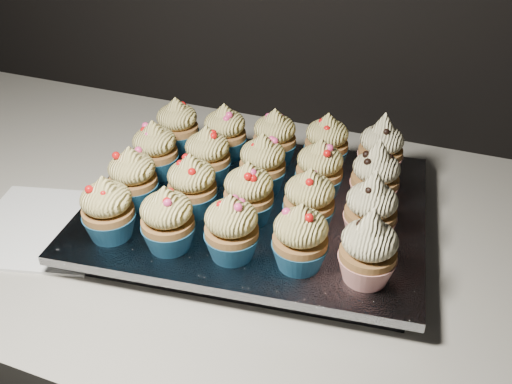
% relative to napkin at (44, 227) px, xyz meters
% --- Properties ---
extents(worktop, '(2.44, 0.64, 0.04)m').
position_rel_napkin_xyz_m(worktop, '(0.45, 0.12, -0.02)').
color(worktop, beige).
rests_on(worktop, cabinet).
extents(napkin, '(0.22, 0.22, 0.00)m').
position_rel_napkin_xyz_m(napkin, '(0.00, 0.00, 0.00)').
color(napkin, white).
rests_on(napkin, worktop).
extents(baking_tray, '(0.44, 0.35, 0.02)m').
position_rel_napkin_xyz_m(baking_tray, '(0.26, 0.11, 0.01)').
color(baking_tray, black).
rests_on(baking_tray, worktop).
extents(foil_lining, '(0.47, 0.39, 0.01)m').
position_rel_napkin_xyz_m(foil_lining, '(0.26, 0.11, 0.03)').
color(foil_lining, silver).
rests_on(foil_lining, baking_tray).
extents(cupcake_0, '(0.06, 0.06, 0.08)m').
position_rel_napkin_xyz_m(cupcake_0, '(0.12, -0.02, 0.07)').
color(cupcake_0, '#1C5A84').
rests_on(cupcake_0, foil_lining).
extents(cupcake_1, '(0.06, 0.06, 0.08)m').
position_rel_napkin_xyz_m(cupcake_1, '(0.20, -0.01, 0.07)').
color(cupcake_1, '#1C5A84').
rests_on(cupcake_1, foil_lining).
extents(cupcake_2, '(0.06, 0.06, 0.08)m').
position_rel_napkin_xyz_m(cupcake_2, '(0.27, 0.00, 0.07)').
color(cupcake_2, '#1C5A84').
rests_on(cupcake_2, foil_lining).
extents(cupcake_3, '(0.06, 0.06, 0.08)m').
position_rel_napkin_xyz_m(cupcake_3, '(0.35, 0.01, 0.07)').
color(cupcake_3, '#1C5A84').
rests_on(cupcake_3, foil_lining).
extents(cupcake_4, '(0.06, 0.06, 0.10)m').
position_rel_napkin_xyz_m(cupcake_4, '(0.42, 0.02, 0.07)').
color(cupcake_4, red).
rests_on(cupcake_4, foil_lining).
extents(cupcake_5, '(0.06, 0.06, 0.08)m').
position_rel_napkin_xyz_m(cupcake_5, '(0.11, 0.06, 0.07)').
color(cupcake_5, '#1C5A84').
rests_on(cupcake_5, foil_lining).
extents(cupcake_6, '(0.06, 0.06, 0.08)m').
position_rel_napkin_xyz_m(cupcake_6, '(0.19, 0.07, 0.07)').
color(cupcake_6, '#1C5A84').
rests_on(cupcake_6, foil_lining).
extents(cupcake_7, '(0.06, 0.06, 0.08)m').
position_rel_napkin_xyz_m(cupcake_7, '(0.26, 0.08, 0.07)').
color(cupcake_7, '#1C5A84').
rests_on(cupcake_7, foil_lining).
extents(cupcake_8, '(0.06, 0.06, 0.08)m').
position_rel_napkin_xyz_m(cupcake_8, '(0.34, 0.09, 0.07)').
color(cupcake_8, '#1C5A84').
rests_on(cupcake_8, foil_lining).
extents(cupcake_9, '(0.06, 0.06, 0.10)m').
position_rel_napkin_xyz_m(cupcake_9, '(0.41, 0.09, 0.07)').
color(cupcake_9, red).
rests_on(cupcake_9, foil_lining).
extents(cupcake_10, '(0.06, 0.06, 0.08)m').
position_rel_napkin_xyz_m(cupcake_10, '(0.10, 0.13, 0.07)').
color(cupcake_10, '#1C5A84').
rests_on(cupcake_10, foil_lining).
extents(cupcake_11, '(0.06, 0.06, 0.08)m').
position_rel_napkin_xyz_m(cupcake_11, '(0.18, 0.14, 0.07)').
color(cupcake_11, '#1C5A84').
rests_on(cupcake_11, foil_lining).
extents(cupcake_12, '(0.06, 0.06, 0.08)m').
position_rel_napkin_xyz_m(cupcake_12, '(0.25, 0.15, 0.07)').
color(cupcake_12, '#1C5A84').
rests_on(cupcake_12, foil_lining).
extents(cupcake_13, '(0.06, 0.06, 0.08)m').
position_rel_napkin_xyz_m(cupcake_13, '(0.33, 0.16, 0.07)').
color(cupcake_13, '#1C5A84').
rests_on(cupcake_13, foil_lining).
extents(cupcake_14, '(0.06, 0.06, 0.10)m').
position_rel_napkin_xyz_m(cupcake_14, '(0.40, 0.17, 0.07)').
color(cupcake_14, red).
rests_on(cupcake_14, foil_lining).
extents(cupcake_15, '(0.06, 0.06, 0.08)m').
position_rel_napkin_xyz_m(cupcake_15, '(0.10, 0.21, 0.07)').
color(cupcake_15, '#1C5A84').
rests_on(cupcake_15, foil_lining).
extents(cupcake_16, '(0.06, 0.06, 0.08)m').
position_rel_napkin_xyz_m(cupcake_16, '(0.17, 0.21, 0.07)').
color(cupcake_16, '#1C5A84').
rests_on(cupcake_16, foil_lining).
extents(cupcake_17, '(0.06, 0.06, 0.08)m').
position_rel_napkin_xyz_m(cupcake_17, '(0.24, 0.22, 0.07)').
color(cupcake_17, '#1C5A84').
rests_on(cupcake_17, foil_lining).
extents(cupcake_18, '(0.06, 0.06, 0.08)m').
position_rel_napkin_xyz_m(cupcake_18, '(0.32, 0.24, 0.07)').
color(cupcake_18, '#1C5A84').
rests_on(cupcake_18, foil_lining).
extents(cupcake_19, '(0.06, 0.06, 0.10)m').
position_rel_napkin_xyz_m(cupcake_19, '(0.39, 0.25, 0.07)').
color(cupcake_19, red).
rests_on(cupcake_19, foil_lining).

